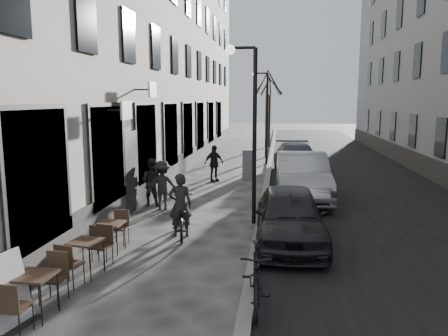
% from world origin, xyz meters
% --- Properties ---
extents(ground, '(120.00, 120.00, 0.00)m').
position_xyz_m(ground, '(0.00, 0.00, 0.00)').
color(ground, '#393634').
rests_on(ground, ground).
extents(road, '(7.30, 60.00, 0.00)m').
position_xyz_m(road, '(3.85, 16.00, 0.00)').
color(road, black).
rests_on(road, ground).
extents(kerb, '(0.25, 60.00, 0.12)m').
position_xyz_m(kerb, '(0.20, 16.00, 0.06)').
color(kerb, gray).
rests_on(kerb, ground).
extents(building_left, '(4.00, 35.00, 16.00)m').
position_xyz_m(building_left, '(-6.00, 16.50, 8.00)').
color(building_left, gray).
rests_on(building_left, ground).
extents(streetlamp_near, '(0.90, 0.28, 5.09)m').
position_xyz_m(streetlamp_near, '(-0.17, 6.00, 3.16)').
color(streetlamp_near, black).
rests_on(streetlamp_near, ground).
extents(streetlamp_far, '(0.90, 0.28, 5.09)m').
position_xyz_m(streetlamp_far, '(-0.17, 18.00, 3.16)').
color(streetlamp_far, black).
rests_on(streetlamp_far, ground).
extents(tree_near, '(2.40, 2.40, 5.70)m').
position_xyz_m(tree_near, '(-0.10, 21.00, 4.66)').
color(tree_near, black).
rests_on(tree_near, ground).
extents(tree_far, '(2.40, 2.40, 5.70)m').
position_xyz_m(tree_far, '(-0.10, 27.00, 4.66)').
color(tree_far, black).
rests_on(tree_far, ground).
extents(bistro_set_a, '(0.63, 1.51, 0.89)m').
position_xyz_m(bistro_set_a, '(-3.25, -0.05, 0.46)').
color(bistro_set_a, '#332316').
rests_on(bistro_set_a, ground).
extents(bistro_set_b, '(0.69, 1.53, 0.88)m').
position_xyz_m(bistro_set_b, '(-3.17, 1.72, 0.45)').
color(bistro_set_b, '#332316').
rests_on(bistro_set_b, ground).
extents(bistro_set_c, '(0.59, 1.44, 0.85)m').
position_xyz_m(bistro_set_c, '(-3.21, 3.15, 0.44)').
color(bistro_set_c, '#332316').
rests_on(bistro_set_c, ground).
extents(sign_board, '(0.53, 0.75, 1.20)m').
position_xyz_m(sign_board, '(-3.47, -0.35, 0.48)').
color(sign_board, black).
rests_on(sign_board, ground).
extents(utility_cabinet, '(0.54, 0.93, 1.37)m').
position_xyz_m(utility_cabinet, '(-0.68, 13.16, 0.68)').
color(utility_cabinet, slate).
rests_on(utility_cabinet, ground).
extents(bicycle, '(1.13, 2.08, 1.04)m').
position_xyz_m(bicycle, '(-1.85, 4.54, 0.52)').
color(bicycle, black).
rests_on(bicycle, ground).
extents(cyclist_rider, '(0.70, 0.54, 1.70)m').
position_xyz_m(cyclist_rider, '(-1.85, 4.54, 0.85)').
color(cyclist_rider, black).
rests_on(cyclist_rider, ground).
extents(pedestrian_near, '(0.88, 0.75, 1.61)m').
position_xyz_m(pedestrian_near, '(-3.60, 7.80, 0.81)').
color(pedestrian_near, '#282522').
rests_on(pedestrian_near, ground).
extents(pedestrian_mid, '(1.13, 0.76, 1.62)m').
position_xyz_m(pedestrian_mid, '(-3.06, 7.25, 0.81)').
color(pedestrian_mid, '#272422').
rests_on(pedestrian_mid, ground).
extents(pedestrian_far, '(0.98, 0.89, 1.61)m').
position_xyz_m(pedestrian_far, '(-2.14, 12.41, 0.80)').
color(pedestrian_far, black).
rests_on(pedestrian_far, ground).
extents(car_near, '(1.84, 4.25, 1.43)m').
position_xyz_m(car_near, '(1.00, 4.30, 0.71)').
color(car_near, black).
rests_on(car_near, ground).
extents(car_mid, '(1.91, 5.10, 1.66)m').
position_xyz_m(car_mid, '(1.55, 9.42, 0.83)').
color(car_mid, '#9E9FA6').
rests_on(car_mid, ground).
extents(car_far, '(2.38, 5.16, 1.46)m').
position_xyz_m(car_far, '(1.54, 14.96, 0.73)').
color(car_far, '#3E4249').
rests_on(car_far, ground).
extents(moped, '(0.64, 1.87, 1.11)m').
position_xyz_m(moped, '(0.35, 0.76, 0.55)').
color(moped, black).
rests_on(moped, ground).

